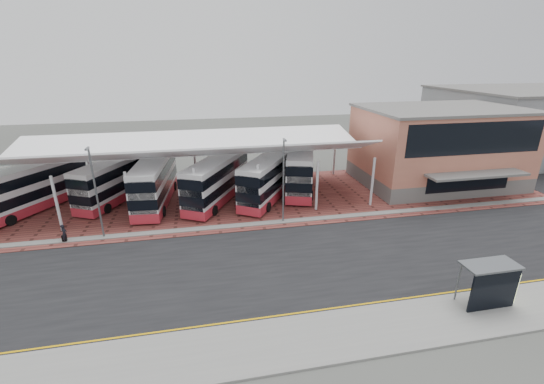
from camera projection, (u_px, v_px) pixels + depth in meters
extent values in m
plane|color=#444641|center=(276.00, 258.00, 28.48)|extent=(140.00, 140.00, 0.00)
cube|color=black|center=(279.00, 264.00, 27.56)|extent=(120.00, 14.00, 0.02)
cube|color=brown|center=(269.00, 197.00, 40.78)|extent=(72.00, 16.00, 0.06)
cube|color=slate|center=(310.00, 339.00, 20.19)|extent=(120.00, 4.00, 0.14)
cube|color=slate|center=(262.00, 224.00, 34.15)|extent=(120.00, 0.80, 0.14)
cube|color=#DFA404|center=(300.00, 316.00, 22.04)|extent=(120.00, 0.12, 0.01)
cube|color=#DFA404|center=(299.00, 313.00, 22.32)|extent=(120.00, 0.12, 0.01)
cylinder|color=silver|center=(33.00, 174.00, 41.10)|extent=(0.26, 0.26, 4.60)
cylinder|color=silver|center=(57.00, 204.00, 32.02)|extent=(0.26, 0.26, 5.20)
cylinder|color=silver|center=(90.00, 171.00, 42.22)|extent=(0.26, 0.26, 4.60)
cylinder|color=silver|center=(128.00, 199.00, 33.13)|extent=(0.26, 0.26, 5.20)
cylinder|color=silver|center=(144.00, 168.00, 43.34)|extent=(0.26, 0.26, 4.60)
cylinder|color=silver|center=(195.00, 194.00, 34.25)|extent=(0.26, 0.26, 5.20)
cylinder|color=silver|center=(195.00, 165.00, 44.46)|extent=(0.26, 0.26, 4.60)
cylinder|color=silver|center=(258.00, 190.00, 35.37)|extent=(0.26, 0.26, 5.20)
cylinder|color=silver|center=(244.00, 163.00, 45.58)|extent=(0.26, 0.26, 4.60)
cylinder|color=silver|center=(317.00, 186.00, 36.49)|extent=(0.26, 0.26, 5.20)
cylinder|color=silver|center=(290.00, 160.00, 46.70)|extent=(0.26, 0.26, 4.60)
cylinder|color=silver|center=(372.00, 182.00, 37.61)|extent=(0.26, 0.26, 5.20)
cylinder|color=silver|center=(334.00, 158.00, 47.81)|extent=(0.26, 0.26, 4.60)
cube|color=white|center=(193.00, 153.00, 35.05)|extent=(37.00, 4.95, 1.95)
cube|color=white|center=(193.00, 142.00, 40.26)|extent=(37.00, 7.12, 1.43)
cube|color=#615F5C|center=(433.00, 175.00, 45.31)|extent=(18.00, 12.00, 1.80)
cube|color=#BD6F58|center=(439.00, 140.00, 43.73)|extent=(18.00, 12.00, 7.20)
cube|color=black|center=(476.00, 138.00, 37.83)|extent=(16.00, 0.25, 3.40)
cube|color=black|center=(467.00, 181.00, 39.47)|extent=(10.00, 0.25, 2.20)
cube|color=#615F5C|center=(477.00, 174.00, 38.07)|extent=(11.00, 2.40, 0.25)
cube|color=#615F5C|center=(444.00, 109.00, 42.44)|extent=(18.40, 12.40, 0.30)
cube|color=gray|center=(540.00, 122.00, 57.71)|extent=(30.00, 20.00, 10.00)
cylinder|color=#54575B|center=(97.00, 195.00, 30.25)|extent=(0.16, 0.16, 8.00)
cube|color=#54575B|center=(87.00, 149.00, 28.58)|extent=(0.15, 0.90, 0.15)
cylinder|color=#54575B|center=(283.00, 182.00, 33.24)|extent=(0.16, 0.16, 8.00)
cube|color=#54575B|center=(285.00, 140.00, 31.56)|extent=(0.15, 0.90, 0.15)
cube|color=silver|center=(32.00, 187.00, 36.54)|extent=(8.23, 10.84, 4.39)
cube|color=#AF2431|center=(36.00, 203.00, 37.17)|extent=(8.28, 10.89, 0.92)
cube|color=black|center=(33.00, 191.00, 36.70)|extent=(8.28, 10.89, 0.97)
cube|color=black|center=(30.00, 176.00, 36.13)|extent=(8.28, 10.89, 0.97)
cylinder|color=black|center=(11.00, 220.00, 33.65)|extent=(0.79, 1.01, 1.02)
cylinder|color=black|center=(58.00, 192.00, 40.80)|extent=(0.79, 1.01, 1.02)
cylinder|color=black|center=(75.00, 194.00, 39.93)|extent=(0.79, 1.01, 1.02)
cube|color=silver|center=(116.00, 179.00, 39.10)|extent=(7.08, 10.92, 4.28)
cube|color=#AF2431|center=(119.00, 194.00, 39.71)|extent=(7.13, 10.97, 0.90)
cube|color=black|center=(117.00, 183.00, 39.26)|extent=(7.13, 10.97, 0.95)
cube|color=black|center=(115.00, 169.00, 38.70)|extent=(7.13, 10.97, 0.95)
cube|color=black|center=(79.00, 197.00, 34.23)|extent=(2.05, 1.08, 3.58)
cylinder|color=black|center=(86.00, 206.00, 36.89)|extent=(0.69, 1.02, 1.00)
cylinder|color=black|center=(107.00, 208.00, 36.29)|extent=(0.69, 1.02, 1.00)
cylinder|color=black|center=(129.00, 184.00, 43.24)|extent=(0.69, 1.02, 1.00)
cylinder|color=black|center=(147.00, 186.00, 42.64)|extent=(0.69, 1.02, 1.00)
cube|color=silver|center=(155.00, 180.00, 38.19)|extent=(3.80, 11.85, 4.55)
cube|color=#AF2431|center=(157.00, 197.00, 38.84)|extent=(3.84, 11.89, 0.95)
cube|color=black|center=(155.00, 184.00, 38.36)|extent=(3.84, 11.89, 1.01)
cube|color=black|center=(154.00, 169.00, 37.77)|extent=(3.84, 11.89, 1.01)
cube|color=black|center=(142.00, 202.00, 32.85)|extent=(2.38, 0.34, 3.81)
cylinder|color=black|center=(136.00, 212.00, 35.30)|extent=(0.40, 1.08, 1.06)
cylinder|color=black|center=(163.00, 211.00, 35.55)|extent=(0.40, 1.08, 1.06)
cylinder|color=black|center=(152.00, 187.00, 42.25)|extent=(0.40, 1.08, 1.06)
cylinder|color=black|center=(175.00, 186.00, 42.49)|extent=(0.40, 1.08, 1.06)
cube|color=silver|center=(217.00, 179.00, 38.71)|extent=(7.69, 11.20, 4.44)
cube|color=#AF2431|center=(218.00, 195.00, 39.34)|extent=(7.75, 11.26, 0.93)
cube|color=black|center=(217.00, 183.00, 38.87)|extent=(7.75, 11.26, 0.98)
cube|color=black|center=(217.00, 168.00, 38.29)|extent=(7.75, 11.26, 0.98)
cube|color=black|center=(191.00, 199.00, 33.71)|extent=(2.09, 1.20, 3.72)
cylinder|color=black|center=(191.00, 207.00, 36.50)|extent=(0.75, 1.04, 1.03)
cylinder|color=black|center=(214.00, 210.00, 35.79)|extent=(0.75, 1.04, 1.03)
cylinder|color=black|center=(221.00, 185.00, 43.00)|extent=(0.75, 1.04, 1.03)
cylinder|color=black|center=(242.00, 187.00, 42.29)|extent=(0.75, 1.04, 1.03)
cube|color=silver|center=(269.00, 177.00, 39.51)|extent=(8.25, 10.91, 4.42)
cube|color=#AF2431|center=(269.00, 192.00, 40.13)|extent=(8.30, 10.97, 0.92)
cube|color=black|center=(269.00, 181.00, 39.67)|extent=(8.30, 10.97, 0.98)
cube|color=black|center=(269.00, 166.00, 39.09)|extent=(8.30, 10.97, 0.98)
cube|color=black|center=(248.00, 195.00, 34.64)|extent=(2.00, 1.33, 3.70)
cylinder|color=black|center=(245.00, 204.00, 37.46)|extent=(0.80, 1.02, 1.03)
cylinder|color=black|center=(268.00, 207.00, 36.59)|extent=(0.80, 1.02, 1.03)
cylinder|color=black|center=(270.00, 182.00, 43.78)|extent=(0.80, 1.02, 1.03)
cylinder|color=black|center=(291.00, 185.00, 42.92)|extent=(0.80, 1.02, 1.03)
cube|color=silver|center=(301.00, 167.00, 42.50)|extent=(6.21, 12.26, 4.69)
cube|color=#AF2431|center=(300.00, 182.00, 43.17)|extent=(6.27, 12.31, 0.98)
cube|color=black|center=(301.00, 171.00, 42.67)|extent=(6.27, 12.31, 1.04)
cube|color=black|center=(301.00, 157.00, 42.06)|extent=(6.27, 12.31, 1.04)
cube|color=black|center=(299.00, 184.00, 37.00)|extent=(2.37, 0.84, 3.92)
cylinder|color=black|center=(287.00, 195.00, 39.79)|extent=(0.62, 1.13, 1.09)
cylinder|color=black|center=(312.00, 196.00, 39.52)|extent=(0.62, 1.13, 1.09)
cylinder|color=black|center=(291.00, 174.00, 46.94)|extent=(0.62, 1.13, 1.09)
cylinder|color=black|center=(312.00, 174.00, 46.67)|extent=(0.62, 1.13, 1.09)
imported|color=black|center=(64.00, 233.00, 30.52)|extent=(0.39, 0.59, 1.60)
cube|color=black|center=(64.00, 239.00, 30.68)|extent=(0.36, 0.26, 0.62)
cube|color=black|center=(494.00, 291.00, 22.03)|extent=(3.21, 0.13, 2.67)
cube|color=#54575B|center=(491.00, 265.00, 22.13)|extent=(3.43, 1.61, 0.13)
cylinder|color=#54575B|center=(458.00, 281.00, 22.93)|extent=(0.11, 0.11, 2.67)
cylinder|color=#54575B|center=(499.00, 276.00, 23.48)|extent=(0.11, 0.11, 2.67)
cube|color=#BBCB87|center=(509.00, 284.00, 22.99)|extent=(0.16, 1.18, 2.14)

